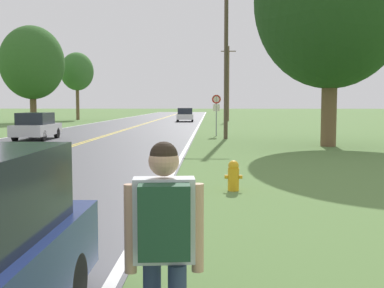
{
  "coord_description": "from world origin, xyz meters",
  "views": [
    {
      "loc": [
        6.9,
        -0.02,
        2.11
      ],
      "look_at": [
        6.32,
        14.91,
        0.85
      ],
      "focal_mm": 45.0,
      "sensor_mm": 36.0,
      "label": 1
    }
  ],
  "objects_px": {
    "tree_mid_treeline": "(332,0)",
    "car_silver_sedan_approaching": "(36,126)",
    "hitchhiker_person": "(164,233)",
    "fire_hydrant": "(233,175)",
    "tree_left_verge": "(77,72)",
    "tree_right_cluster": "(32,63)",
    "traffic_sign": "(216,105)",
    "car_white_hatchback_mid_near": "(185,114)"
  },
  "relations": [
    {
      "from": "hitchhiker_person",
      "to": "car_silver_sedan_approaching",
      "type": "xyz_separation_m",
      "value": [
        -9.8,
        23.96,
        -0.31
      ]
    },
    {
      "from": "hitchhiker_person",
      "to": "tree_mid_treeline",
      "type": "relative_size",
      "value": 0.16
    },
    {
      "from": "traffic_sign",
      "to": "tree_right_cluster",
      "type": "bearing_deg",
      "value": 132.66
    },
    {
      "from": "tree_left_verge",
      "to": "tree_right_cluster",
      "type": "distance_m",
      "value": 9.05
    },
    {
      "from": "tree_mid_treeline",
      "to": "tree_left_verge",
      "type": "bearing_deg",
      "value": 121.29
    },
    {
      "from": "traffic_sign",
      "to": "tree_mid_treeline",
      "type": "bearing_deg",
      "value": -53.52
    },
    {
      "from": "fire_hydrant",
      "to": "tree_right_cluster",
      "type": "bearing_deg",
      "value": 116.09
    },
    {
      "from": "hitchhiker_person",
      "to": "tree_mid_treeline",
      "type": "distance_m",
      "value": 22.16
    },
    {
      "from": "fire_hydrant",
      "to": "car_silver_sedan_approaching",
      "type": "relative_size",
      "value": 0.18
    },
    {
      "from": "tree_left_verge",
      "to": "tree_right_cluster",
      "type": "height_order",
      "value": "tree_right_cluster"
    },
    {
      "from": "fire_hydrant",
      "to": "tree_left_verge",
      "type": "relative_size",
      "value": 0.09
    },
    {
      "from": "tree_right_cluster",
      "to": "traffic_sign",
      "type": "bearing_deg",
      "value": -47.34
    },
    {
      "from": "hitchhiker_person",
      "to": "car_white_hatchback_mid_near",
      "type": "relative_size",
      "value": 0.43
    },
    {
      "from": "tree_right_cluster",
      "to": "hitchhiker_person",
      "type": "bearing_deg",
      "value": -68.53
    },
    {
      "from": "hitchhiker_person",
      "to": "car_white_hatchback_mid_near",
      "type": "bearing_deg",
      "value": -2.66
    },
    {
      "from": "hitchhiker_person",
      "to": "tree_left_verge",
      "type": "relative_size",
      "value": 0.21
    },
    {
      "from": "hitchhiker_person",
      "to": "car_white_hatchback_mid_near",
      "type": "height_order",
      "value": "hitchhiker_person"
    },
    {
      "from": "tree_mid_treeline",
      "to": "tree_right_cluster",
      "type": "xyz_separation_m",
      "value": [
        -25.81,
        29.47,
        -0.47
      ]
    },
    {
      "from": "traffic_sign",
      "to": "car_white_hatchback_mid_near",
      "type": "distance_m",
      "value": 25.27
    },
    {
      "from": "tree_left_verge",
      "to": "car_silver_sedan_approaching",
      "type": "xyz_separation_m",
      "value": [
        7.17,
        -34.55,
        -5.42
      ]
    },
    {
      "from": "traffic_sign",
      "to": "tree_mid_treeline",
      "type": "height_order",
      "value": "tree_mid_treeline"
    },
    {
      "from": "car_white_hatchback_mid_near",
      "to": "traffic_sign",
      "type": "bearing_deg",
      "value": 5.15
    },
    {
      "from": "traffic_sign",
      "to": "hitchhiker_person",
      "type": "bearing_deg",
      "value": -91.49
    },
    {
      "from": "tree_left_verge",
      "to": "car_white_hatchback_mid_near",
      "type": "relative_size",
      "value": 2.06
    },
    {
      "from": "fire_hydrant",
      "to": "traffic_sign",
      "type": "relative_size",
      "value": 0.27
    },
    {
      "from": "tree_right_cluster",
      "to": "car_silver_sedan_approaching",
      "type": "distance_m",
      "value": 28.32
    },
    {
      "from": "tree_left_verge",
      "to": "tree_right_cluster",
      "type": "xyz_separation_m",
      "value": [
        -2.65,
        -8.64,
        0.43
      ]
    },
    {
      "from": "car_silver_sedan_approaching",
      "to": "hitchhiker_person",
      "type": "bearing_deg",
      "value": -159.16
    },
    {
      "from": "tree_left_verge",
      "to": "car_white_hatchback_mid_near",
      "type": "height_order",
      "value": "tree_left_verge"
    },
    {
      "from": "tree_mid_treeline",
      "to": "car_white_hatchback_mid_near",
      "type": "distance_m",
      "value": 34.18
    },
    {
      "from": "hitchhiker_person",
      "to": "traffic_sign",
      "type": "relative_size",
      "value": 0.68
    },
    {
      "from": "fire_hydrant",
      "to": "tree_mid_treeline",
      "type": "distance_m",
      "value": 15.12
    },
    {
      "from": "hitchhiker_person",
      "to": "fire_hydrant",
      "type": "height_order",
      "value": "hitchhiker_person"
    },
    {
      "from": "tree_mid_treeline",
      "to": "car_silver_sedan_approaching",
      "type": "height_order",
      "value": "tree_mid_treeline"
    },
    {
      "from": "fire_hydrant",
      "to": "hitchhiker_person",
      "type": "bearing_deg",
      "value": -96.55
    },
    {
      "from": "hitchhiker_person",
      "to": "tree_mid_treeline",
      "type": "height_order",
      "value": "tree_mid_treeline"
    },
    {
      "from": "tree_left_verge",
      "to": "tree_right_cluster",
      "type": "bearing_deg",
      "value": -107.05
    },
    {
      "from": "fire_hydrant",
      "to": "car_silver_sedan_approaching",
      "type": "bearing_deg",
      "value": 123.79
    },
    {
      "from": "car_silver_sedan_approaching",
      "to": "car_white_hatchback_mid_near",
      "type": "distance_m",
      "value": 29.73
    },
    {
      "from": "tree_mid_treeline",
      "to": "car_silver_sedan_approaching",
      "type": "distance_m",
      "value": 17.56
    },
    {
      "from": "fire_hydrant",
      "to": "car_white_hatchback_mid_near",
      "type": "height_order",
      "value": "car_white_hatchback_mid_near"
    },
    {
      "from": "car_white_hatchback_mid_near",
      "to": "tree_mid_treeline",
      "type": "bearing_deg",
      "value": 12.72
    }
  ]
}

